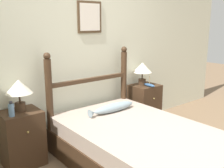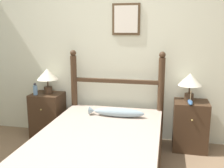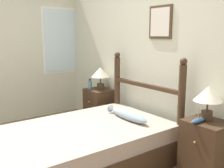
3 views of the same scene
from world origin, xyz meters
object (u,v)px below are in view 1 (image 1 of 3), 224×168
(bottle, at_px, (11,109))
(model_boat, at_px, (149,85))
(bed, at_px, (140,148))
(nightstand_right, at_px, (144,104))
(nightstand_left, at_px, (22,138))
(table_lamp_right, at_px, (142,69))
(table_lamp_left, at_px, (19,88))
(fish_pillow, at_px, (113,108))

(bottle, bearing_deg, model_boat, -0.54)
(bed, bearing_deg, nightstand_right, 42.14)
(bed, bearing_deg, nightstand_left, 137.86)
(bottle, bearing_deg, table_lamp_right, 3.65)
(bed, relative_size, table_lamp_left, 5.67)
(fish_pillow, bearing_deg, bed, -98.32)
(table_lamp_left, relative_size, table_lamp_right, 1.00)
(nightstand_left, relative_size, nightstand_right, 1.00)
(nightstand_left, distance_m, bottle, 0.43)
(bed, distance_m, bottle, 1.47)
(nightstand_right, distance_m, bottle, 2.17)
(model_boat, bearing_deg, table_lamp_right, 92.31)
(bed, height_order, fish_pillow, fish_pillow)
(bed, xyz_separation_m, model_boat, (0.98, 0.79, 0.43))
(nightstand_right, distance_m, table_lamp_left, 2.08)
(bottle, bearing_deg, bed, -35.67)
(table_lamp_right, bearing_deg, nightstand_left, -179.04)
(table_lamp_left, height_order, bottle, table_lamp_left)
(bed, relative_size, bottle, 11.84)
(nightstand_left, distance_m, table_lamp_left, 0.59)
(bottle, bearing_deg, fish_pillow, -9.88)
(nightstand_left, height_order, nightstand_right, same)
(table_lamp_left, distance_m, fish_pillow, 1.18)
(table_lamp_right, distance_m, model_boat, 0.28)
(nightstand_left, height_order, table_lamp_left, table_lamp_left)
(bottle, height_order, model_boat, bottle)
(table_lamp_left, xyz_separation_m, model_boat, (1.96, -0.14, -0.24))
(nightstand_right, xyz_separation_m, table_lamp_left, (-1.99, 0.02, 0.58))
(table_lamp_left, height_order, model_boat, table_lamp_left)
(bottle, distance_m, fish_pillow, 1.24)
(bed, distance_m, nightstand_right, 1.36)
(nightstand_right, height_order, fish_pillow, nightstand_right)
(bed, relative_size, nightstand_right, 3.15)
(bed, height_order, table_lamp_right, table_lamp_right)
(nightstand_right, distance_m, model_boat, 0.37)
(fish_pillow, bearing_deg, bottle, 170.12)
(table_lamp_left, relative_size, bottle, 2.09)
(bed, relative_size, nightstand_left, 3.15)
(bed, distance_m, table_lamp_right, 1.51)
(nightstand_left, height_order, model_boat, model_boat)
(fish_pillow, bearing_deg, nightstand_left, 164.06)
(bed, xyz_separation_m, table_lamp_left, (-0.99, 0.93, 0.67))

